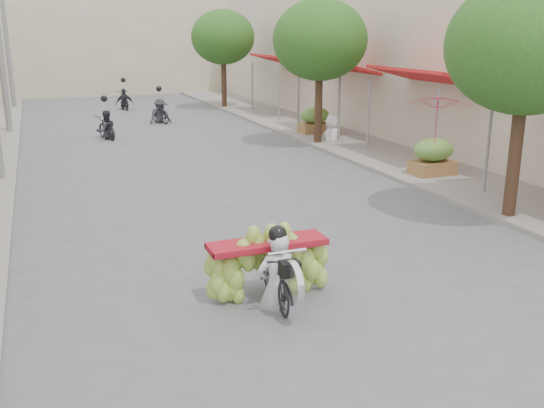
{
  "coord_description": "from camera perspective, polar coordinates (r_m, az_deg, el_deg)",
  "views": [
    {
      "loc": [
        -4.26,
        -6.22,
        4.08
      ],
      "look_at": [
        -0.49,
        3.52,
        1.1
      ],
      "focal_mm": 40.0,
      "sensor_mm": 36.0,
      "label": 1
    }
  ],
  "objects": [
    {
      "name": "banana_motorbike",
      "position": [
        9.36,
        0.05,
        -4.99
      ],
      "size": [
        2.2,
        1.77,
        2.21
      ],
      "color": "black",
      "rests_on": "ground"
    },
    {
      "name": "street_tree_near",
      "position": [
        14.07,
        22.88,
        13.51
      ],
      "size": [
        3.4,
        3.4,
        5.25
      ],
      "color": "#3A2719",
      "rests_on": "ground"
    },
    {
      "name": "street_tree_far",
      "position": [
        33.64,
        -4.64,
        15.36
      ],
      "size": [
        3.4,
        3.4,
        5.25
      ],
      "color": "#3A2719",
      "rests_on": "ground"
    },
    {
      "name": "produce_crate_far",
      "position": [
        24.79,
        4.05,
        8.07
      ],
      "size": [
        1.2,
        0.88,
        1.16
      ],
      "color": "brown",
      "rests_on": "ground"
    },
    {
      "name": "street_tree_mid",
      "position": [
        22.42,
        4.53,
        15.11
      ],
      "size": [
        3.4,
        3.4,
        5.25
      ],
      "color": "#3A2719",
      "rests_on": "ground"
    },
    {
      "name": "utility_pole_back",
      "position": [
        36.24,
        -23.77,
        14.54
      ],
      "size": [
        0.6,
        0.24,
        8.0
      ],
      "color": "slate",
      "rests_on": "ground"
    },
    {
      "name": "bg_motorbike_a",
      "position": [
        24.79,
        -15.39,
        7.64
      ],
      "size": [
        0.93,
        1.64,
        1.95
      ],
      "color": "black",
      "rests_on": "ground"
    },
    {
      "name": "ground",
      "position": [
        8.58,
        11.92,
        -12.85
      ],
      "size": [
        120.0,
        120.0,
        0.0
      ],
      "primitive_type": "plane",
      "color": "#56575B",
      "rests_on": "ground"
    },
    {
      "name": "bg_motorbike_b",
      "position": [
        28.58,
        -10.53,
        9.18
      ],
      "size": [
        1.17,
        1.69,
        1.95
      ],
      "color": "black",
      "rests_on": "ground"
    },
    {
      "name": "bg_motorbike_c",
      "position": [
        34.2,
        -13.75,
        9.93
      ],
      "size": [
        0.99,
        1.73,
        1.95
      ],
      "color": "black",
      "rests_on": "ground"
    },
    {
      "name": "pedestrian",
      "position": [
        23.2,
        5.75,
        8.39
      ],
      "size": [
        1.09,
        0.99,
        1.9
      ],
      "rotation": [
        0.0,
        0.0,
        3.75
      ],
      "color": "white",
      "rests_on": "ground"
    },
    {
      "name": "market_umbrella",
      "position": [
        17.45,
        15.48,
        9.89
      ],
      "size": [
        1.86,
        1.86,
        1.63
      ],
      "rotation": [
        0.0,
        0.0,
        0.04
      ],
      "color": "#BD1938",
      "rests_on": "ground"
    },
    {
      "name": "produce_crate_mid",
      "position": [
        17.98,
        14.94,
        4.59
      ],
      "size": [
        1.2,
        0.88,
        1.16
      ],
      "color": "brown",
      "rests_on": "ground"
    },
    {
      "name": "shophouse_row_right",
      "position": [
        25.97,
        18.07,
        12.78
      ],
      "size": [
        9.77,
        40.0,
        6.0
      ],
      "color": "beige",
      "rests_on": "ground"
    },
    {
      "name": "far_building",
      "position": [
        44.43,
        -16.19,
        14.56
      ],
      "size": [
        20.0,
        6.0,
        7.0
      ],
      "primitive_type": "cube",
      "color": "#BCB094",
      "rests_on": "ground"
    },
    {
      "name": "sidewalk_right",
      "position": [
        24.36,
        6.73,
        6.31
      ],
      "size": [
        4.0,
        60.0,
        0.12
      ],
      "primitive_type": "cube",
      "color": "gray",
      "rests_on": "ground"
    }
  ]
}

